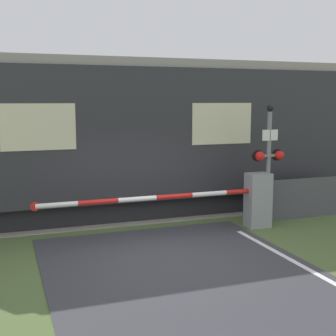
% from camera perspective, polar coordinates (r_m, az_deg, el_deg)
% --- Properties ---
extents(ground_plane, '(80.00, 80.00, 0.00)m').
position_cam_1_polar(ground_plane, '(10.02, -0.44, -10.56)').
color(ground_plane, '#4C6033').
extents(track_bed, '(36.00, 3.20, 0.13)m').
position_cam_1_polar(track_bed, '(13.76, -6.06, -5.28)').
color(track_bed, gray).
rests_on(track_bed, ground_plane).
extents(train, '(17.61, 3.00, 4.32)m').
position_cam_1_polar(train, '(14.23, 3.91, 4.11)').
color(train, black).
rests_on(train, ground_plane).
extents(crossing_barrier, '(5.91, 0.44, 1.40)m').
position_cam_1_polar(crossing_barrier, '(12.00, 9.16, -3.83)').
color(crossing_barrier, gray).
rests_on(crossing_barrier, ground_plane).
extents(signal_post, '(0.88, 0.26, 3.13)m').
position_cam_1_polar(signal_post, '(12.31, 12.18, 1.29)').
color(signal_post, gray).
rests_on(signal_post, ground_plane).
extents(roadside_fence, '(2.71, 0.06, 1.10)m').
position_cam_1_polar(roadside_fence, '(13.60, 16.77, -3.48)').
color(roadside_fence, '#4C4C51').
rests_on(roadside_fence, ground_plane).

